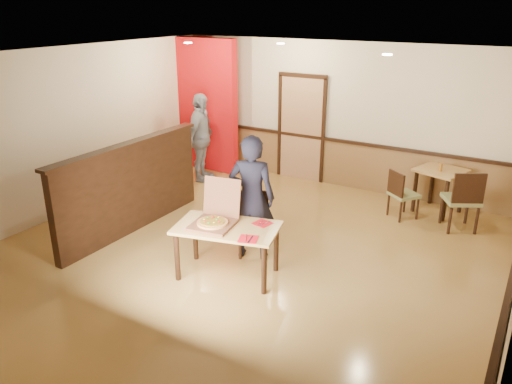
% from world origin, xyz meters
% --- Properties ---
extents(floor, '(7.00, 7.00, 0.00)m').
position_xyz_m(floor, '(0.00, 0.00, 0.00)').
color(floor, '#AA8142').
rests_on(floor, ground).
extents(ceiling, '(7.00, 7.00, 0.00)m').
position_xyz_m(ceiling, '(0.00, 0.00, 2.80)').
color(ceiling, black).
rests_on(ceiling, wall_back).
extents(wall_back, '(7.00, 0.00, 7.00)m').
position_xyz_m(wall_back, '(0.00, 3.50, 1.40)').
color(wall_back, beige).
rests_on(wall_back, floor).
extents(wall_left, '(0.00, 7.00, 7.00)m').
position_xyz_m(wall_left, '(-3.50, 0.00, 1.40)').
color(wall_left, beige).
rests_on(wall_left, floor).
extents(wainscot_back, '(7.00, 0.04, 0.90)m').
position_xyz_m(wainscot_back, '(0.00, 3.47, 0.45)').
color(wainscot_back, brown).
rests_on(wainscot_back, floor).
extents(chair_rail_back, '(7.00, 0.06, 0.06)m').
position_xyz_m(chair_rail_back, '(0.00, 3.45, 0.92)').
color(chair_rail_back, black).
rests_on(chair_rail_back, wall_back).
extents(wainscot_right, '(0.04, 7.00, 0.90)m').
position_xyz_m(wainscot_right, '(3.47, 0.00, 0.45)').
color(wainscot_right, brown).
rests_on(wainscot_right, floor).
extents(back_door, '(0.90, 0.06, 2.10)m').
position_xyz_m(back_door, '(-0.80, 3.46, 1.05)').
color(back_door, tan).
rests_on(back_door, wall_back).
extents(booth_partition, '(0.20, 3.10, 1.44)m').
position_xyz_m(booth_partition, '(-2.00, -0.20, 0.74)').
color(booth_partition, black).
rests_on(booth_partition, floor).
extents(red_accent_panel, '(1.60, 0.20, 2.78)m').
position_xyz_m(red_accent_panel, '(-2.90, 3.00, 1.40)').
color(red_accent_panel, red).
rests_on(red_accent_panel, floor).
extents(spot_a, '(0.14, 0.14, 0.02)m').
position_xyz_m(spot_a, '(-2.30, 1.80, 2.78)').
color(spot_a, '#FFD3B2').
rests_on(spot_a, ceiling).
extents(spot_b, '(0.14, 0.14, 0.02)m').
position_xyz_m(spot_b, '(-0.80, 2.50, 2.78)').
color(spot_b, '#FFD3B2').
rests_on(spot_b, ceiling).
extents(spot_c, '(0.14, 0.14, 0.02)m').
position_xyz_m(spot_c, '(1.40, 1.50, 2.78)').
color(spot_c, '#FFD3B2').
rests_on(spot_c, ceiling).
extents(main_table, '(1.49, 1.07, 0.72)m').
position_xyz_m(main_table, '(0.12, -0.65, 0.61)').
color(main_table, tan).
rests_on(main_table, floor).
extents(diner_chair, '(0.61, 0.61, 0.91)m').
position_xyz_m(diner_chair, '(0.06, 0.13, 0.50)').
color(diner_chair, olive).
rests_on(diner_chair, floor).
extents(side_chair_left, '(0.58, 0.58, 0.84)m').
position_xyz_m(side_chair_left, '(1.57, 2.45, 0.46)').
color(side_chair_left, olive).
rests_on(side_chair_left, floor).
extents(side_chair_right, '(0.69, 0.69, 1.02)m').
position_xyz_m(side_chair_right, '(2.55, 2.43, 0.56)').
color(side_chair_right, olive).
rests_on(side_chair_right, floor).
extents(side_table, '(0.92, 0.92, 0.78)m').
position_xyz_m(side_table, '(2.06, 3.05, 0.60)').
color(side_table, tan).
rests_on(side_table, floor).
extents(diner, '(0.76, 0.62, 1.81)m').
position_xyz_m(diner, '(0.11, -0.01, 0.90)').
color(diner, black).
rests_on(diner, floor).
extents(passerby, '(0.69, 1.13, 1.79)m').
position_xyz_m(passerby, '(-2.48, 2.30, 0.90)').
color(passerby, gray).
rests_on(passerby, floor).
extents(pizza_box, '(0.62, 0.70, 0.56)m').
position_xyz_m(pizza_box, '(-0.05, -0.68, 0.79)').
color(pizza_box, brown).
rests_on(pizza_box, main_table).
extents(pizza, '(0.46, 0.46, 0.03)m').
position_xyz_m(pizza, '(-0.04, -0.74, 0.77)').
color(pizza, '#CF914B').
rests_on(pizza, pizza_box).
extents(napkin_near, '(0.30, 0.30, 0.01)m').
position_xyz_m(napkin_near, '(0.56, -0.82, 0.72)').
color(napkin_near, red).
rests_on(napkin_near, main_table).
extents(napkin_far, '(0.25, 0.25, 0.01)m').
position_xyz_m(napkin_far, '(0.47, -0.33, 0.72)').
color(napkin_far, red).
rests_on(napkin_far, main_table).
extents(condiment, '(0.06, 0.06, 0.14)m').
position_xyz_m(condiment, '(2.06, 2.93, 0.86)').
color(condiment, '#975D1B').
rests_on(condiment, side_table).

